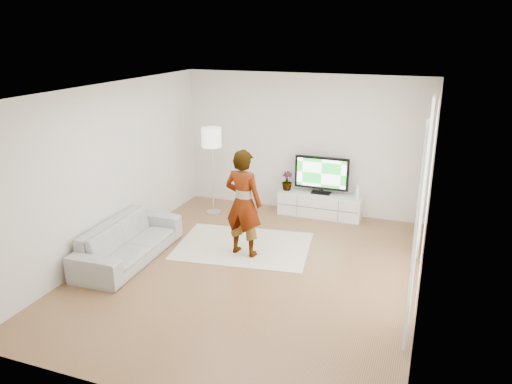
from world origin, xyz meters
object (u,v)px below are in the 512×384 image
(television, at_px, (322,174))
(rug, at_px, (243,246))
(media_console, at_px, (320,205))
(floor_lamp, at_px, (212,141))
(player, at_px, (243,203))
(sofa, at_px, (129,241))

(television, height_order, rug, television)
(media_console, distance_m, floor_lamp, 2.52)
(player, bearing_deg, sofa, 34.52)
(television, height_order, floor_lamp, floor_lamp)
(rug, xyz_separation_m, sofa, (-1.57, -1.11, 0.31))
(rug, height_order, sofa, sofa)
(rug, distance_m, player, 0.96)
(media_console, bearing_deg, floor_lamp, -164.50)
(media_console, xyz_separation_m, floor_lamp, (-2.10, -0.58, 1.26))
(rug, bearing_deg, floor_lamp, 131.76)
(media_console, height_order, television, television)
(television, relative_size, floor_lamp, 0.61)
(television, distance_m, player, 2.38)
(player, xyz_separation_m, floor_lamp, (-1.32, 1.64, 0.59))
(media_console, bearing_deg, rug, -114.99)
(player, bearing_deg, rug, -58.72)
(sofa, bearing_deg, floor_lamp, -10.67)
(media_console, relative_size, television, 1.53)
(player, height_order, sofa, player)
(rug, bearing_deg, television, 65.33)
(sofa, distance_m, floor_lamp, 2.75)
(rug, distance_m, sofa, 1.95)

